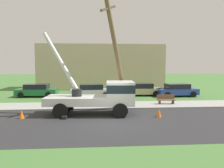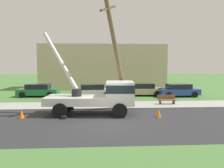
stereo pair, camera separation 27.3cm
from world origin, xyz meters
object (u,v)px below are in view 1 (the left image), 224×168
(parked_sedan_tan, at_px, (142,89))
(park_bench, at_px, (166,100))
(leaning_utility_pole, at_px, (117,53))
(traffic_cone_behind, at_px, (22,114))
(parked_sedan_green, at_px, (37,90))
(traffic_cone_curbside, at_px, (116,107))
(utility_truck, at_px, (102,95))
(parked_sedan_blue, at_px, (177,90))
(traffic_cone_ahead, at_px, (159,113))
(parked_sedan_silver, at_px, (91,91))

(parked_sedan_tan, relative_size, park_bench, 2.81)
(leaning_utility_pole, relative_size, traffic_cone_behind, 15.29)
(parked_sedan_green, relative_size, parked_sedan_tan, 0.99)
(traffic_cone_curbside, bearing_deg, utility_truck, -133.40)
(parked_sedan_blue, bearing_deg, traffic_cone_ahead, -116.80)
(parked_sedan_green, height_order, parked_sedan_tan, same)
(parked_sedan_silver, bearing_deg, leaning_utility_pole, -74.82)
(leaning_utility_pole, distance_m, traffic_cone_curbside, 4.11)
(parked_sedan_green, distance_m, parked_sedan_tan, 11.69)
(traffic_cone_curbside, relative_size, parked_sedan_green, 0.13)
(traffic_cone_ahead, height_order, park_bench, park_bench)
(leaning_utility_pole, relative_size, parked_sedan_silver, 1.88)
(traffic_cone_behind, bearing_deg, traffic_cone_ahead, -1.67)
(leaning_utility_pole, height_order, traffic_cone_ahead, leaning_utility_pole)
(parked_sedan_silver, distance_m, park_bench, 8.43)
(leaning_utility_pole, relative_size, park_bench, 5.35)
(traffic_cone_ahead, height_order, parked_sedan_blue, parked_sedan_blue)
(parked_sedan_blue, bearing_deg, traffic_cone_behind, -146.37)
(parked_sedan_green, xyz_separation_m, park_bench, (12.62, -5.98, -0.25))
(traffic_cone_ahead, bearing_deg, parked_sedan_green, 135.54)
(traffic_cone_curbside, bearing_deg, leaning_utility_pole, -86.98)
(parked_sedan_tan, bearing_deg, parked_sedan_blue, -14.26)
(traffic_cone_ahead, distance_m, parked_sedan_silver, 10.75)
(traffic_cone_curbside, relative_size, parked_sedan_silver, 0.12)
(leaning_utility_pole, height_order, park_bench, leaning_utility_pole)
(parked_sedan_blue, height_order, park_bench, parked_sedan_blue)
(parked_sedan_blue, bearing_deg, parked_sedan_tan, 165.74)
(parked_sedan_tan, distance_m, parked_sedan_blue, 3.94)
(parked_sedan_tan, bearing_deg, traffic_cone_ahead, -95.51)
(parked_sedan_green, bearing_deg, leaning_utility_pole, -46.28)
(traffic_cone_curbside, distance_m, parked_sedan_tan, 8.99)
(parked_sedan_green, xyz_separation_m, parked_sedan_blue, (15.51, -0.90, 0.00))
(traffic_cone_curbside, xyz_separation_m, parked_sedan_tan, (3.71, 8.18, 0.43))
(leaning_utility_pole, distance_m, parked_sedan_tan, 9.91)
(utility_truck, xyz_separation_m, parked_sedan_blue, (8.66, 8.40, -0.70))
(parked_sedan_green, height_order, park_bench, parked_sedan_green)
(parked_sedan_green, xyz_separation_m, parked_sedan_silver, (5.95, -0.83, 0.00))
(traffic_cone_behind, height_order, parked_sedan_green, parked_sedan_green)
(utility_truck, xyz_separation_m, traffic_cone_curbside, (1.13, 1.20, -1.13))
(leaning_utility_pole, bearing_deg, parked_sedan_green, 133.72)
(traffic_cone_ahead, xyz_separation_m, parked_sedan_blue, (4.83, 9.57, 0.43))
(parked_sedan_silver, bearing_deg, parked_sedan_blue, -0.43)
(traffic_cone_ahead, height_order, traffic_cone_behind, same)
(traffic_cone_curbside, height_order, park_bench, park_bench)
(leaning_utility_pole, relative_size, parked_sedan_tan, 1.91)
(leaning_utility_pole, xyz_separation_m, traffic_cone_curbside, (-0.01, 0.25, -4.10))
(utility_truck, bearing_deg, park_bench, 29.97)
(parked_sedan_green, bearing_deg, park_bench, -25.35)
(traffic_cone_ahead, xyz_separation_m, parked_sedan_green, (-10.68, 10.48, 0.43))
(parked_sedan_green, bearing_deg, parked_sedan_silver, -7.97)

